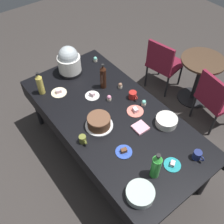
{
  "coord_description": "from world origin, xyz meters",
  "views": [
    {
      "loc": [
        1.42,
        -1.1,
        2.79
      ],
      "look_at": [
        0.0,
        0.0,
        0.8
      ],
      "focal_mm": 41.11,
      "sensor_mm": 36.0,
      "label": 1
    }
  ],
  "objects_px": {
    "ceramic_snack_bowl": "(166,121)",
    "dessert_plate_cobalt": "(124,151)",
    "glass_salad_bowl": "(140,194)",
    "round_cafe_table": "(200,73)",
    "dessert_plate_coral": "(135,111)",
    "dessert_plate_cream": "(59,92)",
    "maroon_chair_left": "(163,62)",
    "coffee_mug_red": "(133,95)",
    "soda_bottle_cola": "(103,77)",
    "coffee_mug_navy": "(197,155)",
    "cupcake_vanilla": "(120,85)",
    "soda_bottle_ginger_ale": "(40,84)",
    "dessert_plate_teal": "(172,164)",
    "dessert_plate_white": "(93,95)",
    "cupcake_berry": "(109,98)",
    "coffee_mug_olive": "(83,139)",
    "frosted_layer_cake": "(99,122)",
    "cupcake_cocoa": "(95,59)",
    "potluck_table": "(112,119)",
    "maroon_chair_right": "(215,97)",
    "slow_cooker": "(69,61)",
    "cupcake_mint": "(144,103)",
    "soda_bottle_lime_soda": "(156,166)"
  },
  "relations": [
    {
      "from": "ceramic_snack_bowl",
      "to": "dessert_plate_cobalt",
      "type": "bearing_deg",
      "value": -89.79
    },
    {
      "from": "glass_salad_bowl",
      "to": "ceramic_snack_bowl",
      "type": "relative_size",
      "value": 1.09
    },
    {
      "from": "round_cafe_table",
      "to": "dessert_plate_coral",
      "type": "bearing_deg",
      "value": -83.27
    },
    {
      "from": "glass_salad_bowl",
      "to": "ceramic_snack_bowl",
      "type": "height_order",
      "value": "ceramic_snack_bowl"
    },
    {
      "from": "dessert_plate_coral",
      "to": "ceramic_snack_bowl",
      "type": "bearing_deg",
      "value": 23.3
    },
    {
      "from": "dessert_plate_cream",
      "to": "maroon_chair_left",
      "type": "height_order",
      "value": "maroon_chair_left"
    },
    {
      "from": "coffee_mug_red",
      "to": "soda_bottle_cola",
      "type": "bearing_deg",
      "value": -156.88
    },
    {
      "from": "dessert_plate_coral",
      "to": "round_cafe_table",
      "type": "bearing_deg",
      "value": 96.73
    },
    {
      "from": "soda_bottle_cola",
      "to": "coffee_mug_navy",
      "type": "distance_m",
      "value": 1.32
    },
    {
      "from": "dessert_plate_cream",
      "to": "maroon_chair_left",
      "type": "relative_size",
      "value": 0.21
    },
    {
      "from": "dessert_plate_cobalt",
      "to": "cupcake_vanilla",
      "type": "bearing_deg",
      "value": 143.16
    },
    {
      "from": "soda_bottle_ginger_ale",
      "to": "soda_bottle_cola",
      "type": "distance_m",
      "value": 0.71
    },
    {
      "from": "dessert_plate_teal",
      "to": "dessert_plate_white",
      "type": "relative_size",
      "value": 0.95
    },
    {
      "from": "cupcake_berry",
      "to": "coffee_mug_olive",
      "type": "relative_size",
      "value": 0.62
    },
    {
      "from": "maroon_chair_left",
      "to": "round_cafe_table",
      "type": "distance_m",
      "value": 0.54
    },
    {
      "from": "dessert_plate_white",
      "to": "coffee_mug_red",
      "type": "bearing_deg",
      "value": 48.21
    },
    {
      "from": "frosted_layer_cake",
      "to": "dessert_plate_cobalt",
      "type": "distance_m",
      "value": 0.4
    },
    {
      "from": "cupcake_cocoa",
      "to": "potluck_table",
      "type": "bearing_deg",
      "value": -24.78
    },
    {
      "from": "coffee_mug_olive",
      "to": "coffee_mug_red",
      "type": "relative_size",
      "value": 0.86
    },
    {
      "from": "dessert_plate_coral",
      "to": "cupcake_berry",
      "type": "distance_m",
      "value": 0.33
    },
    {
      "from": "coffee_mug_navy",
      "to": "maroon_chair_right",
      "type": "relative_size",
      "value": 0.14
    },
    {
      "from": "cupcake_vanilla",
      "to": "dessert_plate_teal",
      "type": "bearing_deg",
      "value": -14.36
    },
    {
      "from": "slow_cooker",
      "to": "dessert_plate_cream",
      "type": "distance_m",
      "value": 0.41
    },
    {
      "from": "dessert_plate_coral",
      "to": "cupcake_mint",
      "type": "bearing_deg",
      "value": 97.45
    },
    {
      "from": "dessert_plate_coral",
      "to": "soda_bottle_lime_soda",
      "type": "height_order",
      "value": "soda_bottle_lime_soda"
    },
    {
      "from": "glass_salad_bowl",
      "to": "maroon_chair_left",
      "type": "xyz_separation_m",
      "value": [
        -1.38,
        1.73,
        -0.3
      ]
    },
    {
      "from": "coffee_mug_olive",
      "to": "round_cafe_table",
      "type": "distance_m",
      "value": 2.05
    },
    {
      "from": "ceramic_snack_bowl",
      "to": "coffee_mug_olive",
      "type": "xyz_separation_m",
      "value": [
        -0.33,
        -0.8,
        0.0
      ]
    },
    {
      "from": "glass_salad_bowl",
      "to": "coffee_mug_red",
      "type": "xyz_separation_m",
      "value": [
        -0.91,
        0.71,
        0.01
      ]
    },
    {
      "from": "soda_bottle_lime_soda",
      "to": "ceramic_snack_bowl",
      "type": "bearing_deg",
      "value": 124.5
    },
    {
      "from": "coffee_mug_red",
      "to": "slow_cooker",
      "type": "bearing_deg",
      "value": -158.74
    },
    {
      "from": "dessert_plate_white",
      "to": "soda_bottle_cola",
      "type": "bearing_deg",
      "value": 104.31
    },
    {
      "from": "coffee_mug_navy",
      "to": "glass_salad_bowl",
      "type": "bearing_deg",
      "value": -94.24
    },
    {
      "from": "dessert_plate_white",
      "to": "coffee_mug_navy",
      "type": "distance_m",
      "value": 1.29
    },
    {
      "from": "slow_cooker",
      "to": "cupcake_cocoa",
      "type": "bearing_deg",
      "value": 89.86
    },
    {
      "from": "dessert_plate_cobalt",
      "to": "soda_bottle_cola",
      "type": "relative_size",
      "value": 0.49
    },
    {
      "from": "ceramic_snack_bowl",
      "to": "maroon_chair_right",
      "type": "bearing_deg",
      "value": 92.51
    },
    {
      "from": "coffee_mug_red",
      "to": "coffee_mug_olive",
      "type": "bearing_deg",
      "value": -77.93
    },
    {
      "from": "soda_bottle_lime_soda",
      "to": "maroon_chair_left",
      "type": "height_order",
      "value": "soda_bottle_lime_soda"
    },
    {
      "from": "coffee_mug_navy",
      "to": "soda_bottle_cola",
      "type": "bearing_deg",
      "value": -175.63
    },
    {
      "from": "frosted_layer_cake",
      "to": "soda_bottle_cola",
      "type": "xyz_separation_m",
      "value": [
        -0.45,
        0.39,
        0.09
      ]
    },
    {
      "from": "potluck_table",
      "to": "coffee_mug_red",
      "type": "height_order",
      "value": "coffee_mug_red"
    },
    {
      "from": "cupcake_mint",
      "to": "soda_bottle_ginger_ale",
      "type": "height_order",
      "value": "soda_bottle_ginger_ale"
    },
    {
      "from": "slow_cooker",
      "to": "dessert_plate_cream",
      "type": "relative_size",
      "value": 2.05
    },
    {
      "from": "slow_cooker",
      "to": "frosted_layer_cake",
      "type": "bearing_deg",
      "value": -13.58
    },
    {
      "from": "coffee_mug_navy",
      "to": "dessert_plate_cream",
      "type": "bearing_deg",
      "value": -159.74
    },
    {
      "from": "soda_bottle_lime_soda",
      "to": "maroon_chair_left",
      "type": "relative_size",
      "value": 0.36
    },
    {
      "from": "cupcake_vanilla",
      "to": "potluck_table",
      "type": "bearing_deg",
      "value": -50.27
    },
    {
      "from": "dessert_plate_teal",
      "to": "coffee_mug_red",
      "type": "xyz_separation_m",
      "value": [
        -0.87,
        0.28,
        0.03
      ]
    },
    {
      "from": "potluck_table",
      "to": "dessert_plate_white",
      "type": "height_order",
      "value": "dessert_plate_white"
    }
  ]
}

